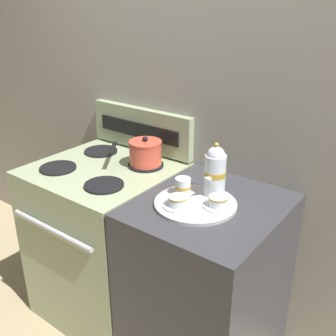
{
  "coord_description": "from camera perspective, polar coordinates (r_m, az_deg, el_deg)",
  "views": [
    {
      "loc": [
        1.1,
        -1.28,
        1.71
      ],
      "look_at": [
        0.09,
        0.05,
        0.98
      ],
      "focal_mm": 42.0,
      "sensor_mm": 36.0,
      "label": 1
    }
  ],
  "objects": [
    {
      "name": "ground_plane",
      "position": [
        2.4,
        -2.61,
        -21.94
      ],
      "size": [
        6.0,
        6.0,
        0.0
      ],
      "primitive_type": "plane",
      "color": "tan"
    },
    {
      "name": "teapot",
      "position": [
        1.69,
        6.83,
        -0.42
      ],
      "size": [
        0.09,
        0.15,
        0.24
      ],
      "color": "silver",
      "rests_on": "serving_tray"
    },
    {
      "name": "serving_tray",
      "position": [
        1.67,
        4.0,
        -5.17
      ],
      "size": [
        0.35,
        0.35,
        0.01
      ],
      "color": "#B2B2B7",
      "rests_on": "side_counter"
    },
    {
      "name": "stove",
      "position": [
        2.28,
        -8.76,
        -10.37
      ],
      "size": [
        0.7,
        0.7,
        0.91
      ],
      "color": "#9EAD84",
      "rests_on": "ground"
    },
    {
      "name": "teacup_left",
      "position": [
        1.62,
        1.4,
        -4.9
      ],
      "size": [
        0.12,
        0.12,
        0.05
      ],
      "color": "silver",
      "rests_on": "serving_tray"
    },
    {
      "name": "saucepan",
      "position": [
        2.03,
        -3.4,
        2.26
      ],
      "size": [
        0.28,
        0.26,
        0.15
      ],
      "color": "#D14C38",
      "rests_on": "stove"
    },
    {
      "name": "wall_back",
      "position": [
        2.07,
        3.25,
        6.27
      ],
      "size": [
        6.0,
        0.05,
        2.2
      ],
      "color": "#9E998E",
      "rests_on": "ground"
    },
    {
      "name": "creamer_jug",
      "position": [
        1.71,
        2.17,
        -2.69
      ],
      "size": [
        0.07,
        0.07,
        0.08
      ],
      "color": "silver",
      "rests_on": "serving_tray"
    },
    {
      "name": "control_panel",
      "position": [
        2.23,
        -3.94,
        5.69
      ],
      "size": [
        0.68,
        0.05,
        0.24
      ],
      "color": "#9EAD84",
      "rests_on": "stove"
    },
    {
      "name": "teacup_right",
      "position": [
        1.63,
        7.24,
        -4.91
      ],
      "size": [
        0.12,
        0.12,
        0.05
      ],
      "color": "silver",
      "rests_on": "serving_tray"
    },
    {
      "name": "side_counter",
      "position": [
        1.94,
        5.57,
        -16.99
      ],
      "size": [
        0.59,
        0.67,
        0.9
      ],
      "color": "#38383D",
      "rests_on": "ground"
    }
  ]
}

